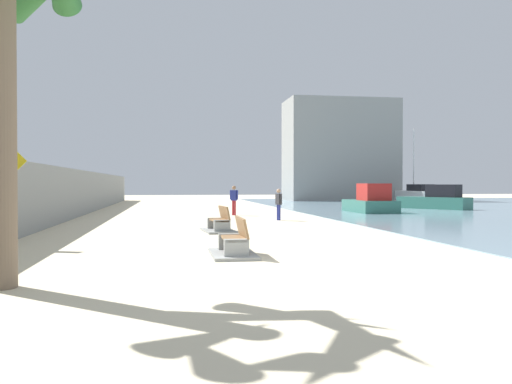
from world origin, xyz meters
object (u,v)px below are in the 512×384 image
Objects in this scene: bench_far at (219,226)px; person_standing at (279,202)px; person_walking at (234,198)px; boat_distant at (416,195)px; boat_outer at (436,200)px; pedestrian_sign at (12,184)px; boat_far_left at (371,202)px; bench_near at (234,246)px.

bench_far is 6.95m from person_standing.
person_walking is 0.22× the size of boat_distant.
person_walking is 0.33× the size of boat_outer.
bench_far is 0.28× the size of boat_distant.
person_standing is 13.95m from pedestrian_sign.
boat_far_left is at bearing 7.80° from person_walking.
bench_far is at bearing 30.60° from pedestrian_sign.
bench_far is at bearing -99.91° from person_walking.
boat_far_left is (8.86, 1.21, -0.32)m from person_walking.
bench_near is 28.03m from boat_outer.
person_standing is (1.70, -4.62, -0.10)m from person_walking.
boat_distant is (22.92, 30.65, 0.51)m from bench_far.
boat_distant is (21.07, 20.09, -0.27)m from person_walking.
person_walking is at bearing 60.09° from pedestrian_sign.
boat_outer is 30.19m from pedestrian_sign.
person_standing is at bearing -128.09° from boat_distant.
boat_outer is at bearing -111.19° from boat_distant.
boat_outer reaches higher than bench_far.
pedestrian_sign is (-6.16, 3.04, 1.58)m from bench_near.
boat_distant is 2.69× the size of pedestrian_sign.
bench_far is 0.42× the size of boat_outer.
pedestrian_sign is at bearing -149.40° from bench_far.
person_standing is at bearing -145.11° from boat_outer.
pedestrian_sign reaches higher than boat_outer.
boat_outer reaches higher than person_walking.
bench_far is at bearing -126.78° from boat_distant.
boat_distant is (23.16, 37.48, 0.51)m from bench_near.
boat_distant is (19.37, 24.71, -0.17)m from person_standing.
person_standing reaches higher than bench_near.
pedestrian_sign is (-6.41, -3.79, 1.58)m from bench_far.
bench_far is 0.51× the size of boat_far_left.
person_standing is 0.54× the size of pedestrian_sign.
pedestrian_sign is (-17.11, -15.56, 1.12)m from boat_far_left.
boat_distant reaches higher than boat_outer.
bench_far is at bearing -120.85° from person_standing.
boat_distant is at bearing 57.09° from boat_far_left.
bench_near is 17.53m from person_walking.
boat_far_left is 0.83× the size of boat_outer.
boat_outer is at bearing 39.23° from pedestrian_sign.
person_walking is 15.84m from boat_outer.
boat_far_left reaches higher than boat_outer.
person_walking is 1.09× the size of person_standing.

